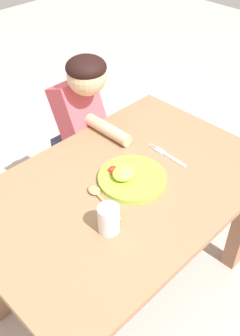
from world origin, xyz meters
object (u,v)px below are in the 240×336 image
at_px(plate, 130,177).
at_px(spoon, 99,196).
at_px(drinking_cup, 109,219).
at_px(fork, 168,155).
at_px(person, 81,139).

xyz_separation_m(plate, spoon, (-0.15, 0.02, -0.01)).
relative_size(spoon, drinking_cup, 1.98).
relative_size(plate, spoon, 1.29).
relative_size(plate, fork, 1.33).
xyz_separation_m(plate, drinking_cup, (-0.23, -0.12, 0.04)).
relative_size(fork, person, 0.20).
bearing_deg(spoon, fork, -83.27).
relative_size(fork, drinking_cup, 1.93).
distance_m(spoon, person, 0.57).
height_order(fork, drinking_cup, drinking_cup).
distance_m(plate, drinking_cup, 0.27).
distance_m(plate, fork, 0.22).
bearing_deg(drinking_cup, spoon, 59.41).
distance_m(drinking_cup, person, 0.73).
bearing_deg(plate, fork, -2.06).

